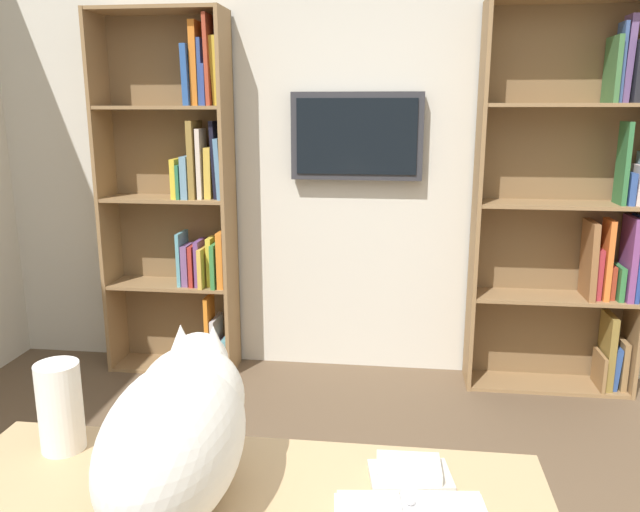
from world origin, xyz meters
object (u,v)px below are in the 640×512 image
at_px(bookshelf_left, 578,210).
at_px(cat, 180,427).
at_px(paper_towel_roll, 60,407).
at_px(wall_mounted_tv, 357,136).
at_px(bookshelf_right, 184,198).
at_px(desk_book_stack, 409,472).

distance_m(bookshelf_left, cat, 2.79).
distance_m(bookshelf_left, paper_towel_roll, 2.87).
height_order(wall_mounted_tv, paper_towel_roll, wall_mounted_tv).
relative_size(cat, paper_towel_roll, 2.79).
bearing_deg(paper_towel_roll, wall_mounted_tv, -104.34).
xyz_separation_m(bookshelf_right, paper_towel_roll, (-0.43, 2.21, -0.22)).
distance_m(cat, paper_towel_roll, 0.42).
bearing_deg(paper_towel_roll, desk_book_stack, 177.86).
bearing_deg(bookshelf_left, paper_towel_roll, 50.56).
relative_size(bookshelf_right, paper_towel_roll, 9.15).
height_order(bookshelf_left, wall_mounted_tv, bookshelf_left).
xyz_separation_m(bookshelf_left, wall_mounted_tv, (1.23, -0.08, 0.39)).
bearing_deg(desk_book_stack, paper_towel_roll, -2.14).
height_order(bookshelf_left, cat, bookshelf_left).
bearing_deg(wall_mounted_tv, paper_towel_roll, 75.66).
height_order(bookshelf_left, desk_book_stack, bookshelf_left).
height_order(bookshelf_right, wall_mounted_tv, bookshelf_right).
bearing_deg(desk_book_stack, wall_mounted_tv, -82.83).
distance_m(bookshelf_left, desk_book_stack, 2.45).
distance_m(bookshelf_right, desk_book_stack, 2.61).
bearing_deg(bookshelf_right, paper_towel_roll, 101.06).
relative_size(bookshelf_left, paper_towel_roll, 9.22).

